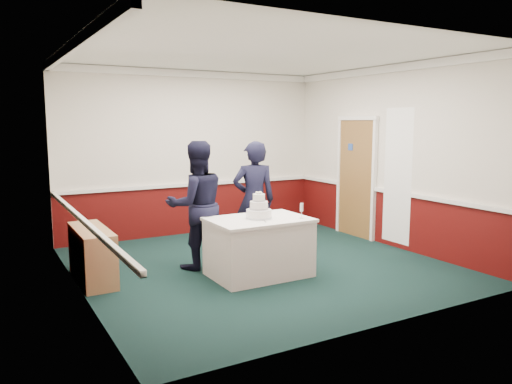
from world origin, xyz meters
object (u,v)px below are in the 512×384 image
sideboard (92,255)px  person_woman (254,200)px  cake_knife (264,221)px  champagne_flute (302,208)px  cake_table (259,247)px  person_man (197,205)px  wedding_cake (259,210)px

sideboard → person_woman: 2.46m
cake_knife → champagne_flute: (0.53, -0.08, 0.14)m
cake_knife → person_woman: person_woman is taller
cake_table → person_woman: 1.03m
cake_table → cake_knife: size_ratio=6.00×
champagne_flute → person_man: 1.50m
person_man → sideboard: bearing=-0.4°
person_woman → champagne_flute: bearing=112.9°
sideboard → wedding_cake: 2.26m
wedding_cake → cake_table: bearing=-90.0°
sideboard → person_man: bearing=-4.6°
champagne_flute → sideboard: bearing=155.3°
wedding_cake → person_woman: person_woman is taller
wedding_cake → champagne_flute: size_ratio=1.78×
sideboard → cake_knife: bearing=-28.5°
sideboard → champagne_flute: bearing=-24.7°
cake_table → champagne_flute: champagne_flute is taller
person_man → person_woman: (0.96, 0.05, -0.01)m
cake_table → wedding_cake: wedding_cake is taller
wedding_cake → person_man: (-0.58, 0.76, 0.01)m
cake_table → wedding_cake: bearing=90.0°
cake_table → person_man: 1.08m
cake_knife → person_man: size_ratio=0.12×
sideboard → cake_table: (2.01, -0.88, 0.05)m
person_man → person_woman: size_ratio=1.01×
cake_knife → person_woman: (0.41, 1.02, 0.10)m
sideboard → cake_table: 2.20m
champagne_flute → person_man: (-1.08, 1.04, -0.02)m
sideboard → cake_knife: (1.98, -1.08, 0.44)m
sideboard → wedding_cake: wedding_cake is taller
cake_knife → cake_table: bearing=102.4°
cake_knife → person_man: bearing=140.7°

